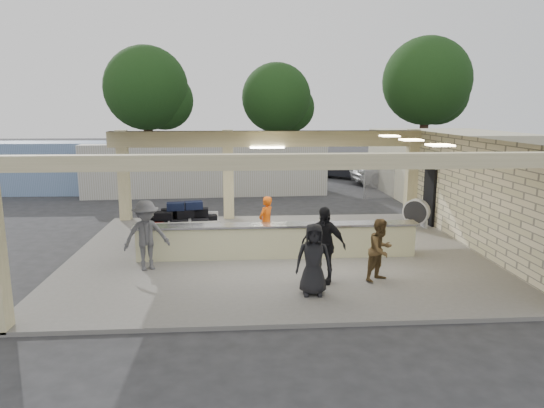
{
  "coord_description": "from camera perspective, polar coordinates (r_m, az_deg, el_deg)",
  "views": [
    {
      "loc": [
        -1.07,
        -14.0,
        4.34
      ],
      "look_at": [
        -0.05,
        1.0,
        1.37
      ],
      "focal_mm": 32.0,
      "sensor_mm": 36.0,
      "label": 1
    }
  ],
  "objects": [
    {
      "name": "tree_left",
      "position": [
        38.75,
        -14.04,
        12.69
      ],
      "size": [
        6.6,
        6.3,
        9.0
      ],
      "color": "#382619",
      "rests_on": "ground"
    },
    {
      "name": "drum_fan",
      "position": [
        18.29,
        16.61,
        -0.93
      ],
      "size": [
        0.93,
        0.82,
        1.04
      ],
      "rotation": [
        0.0,
        0.0,
        -0.65
      ],
      "color": "silver",
      "rests_on": "pavilion"
    },
    {
      "name": "ground",
      "position": [
        14.7,
        0.47,
        -6.01
      ],
      "size": [
        120.0,
        120.0,
        0.0
      ],
      "primitive_type": "plane",
      "color": "#28292B",
      "rests_on": "ground"
    },
    {
      "name": "container_blue",
      "position": [
        27.5,
        -22.9,
        3.98
      ],
      "size": [
        10.2,
        2.63,
        2.64
      ],
      "primitive_type": "cube",
      "rotation": [
        0.0,
        0.0,
        -0.02
      ],
      "color": "#7893C1",
      "rests_on": "ground"
    },
    {
      "name": "adjacent_building",
      "position": [
        26.37,
        19.84,
        4.54
      ],
      "size": [
        6.0,
        8.0,
        3.2
      ],
      "primitive_type": "cube",
      "color": "beige",
      "rests_on": "ground"
    },
    {
      "name": "pavilion",
      "position": [
        15.02,
        1.09,
        -0.33
      ],
      "size": [
        12.01,
        10.0,
        3.55
      ],
      "color": "slate",
      "rests_on": "ground"
    },
    {
      "name": "baggage_counter",
      "position": [
        14.06,
        0.62,
        -4.33
      ],
      "size": [
        8.2,
        0.58,
        0.98
      ],
      "color": "beige",
      "rests_on": "pavilion"
    },
    {
      "name": "tree_mid",
      "position": [
        40.31,
        0.97,
        12.05
      ],
      "size": [
        6.0,
        5.6,
        8.0
      ],
      "color": "#382619",
      "rests_on": "ground"
    },
    {
      "name": "baggage_handler",
      "position": [
        14.86,
        -0.71,
        -2.18
      ],
      "size": [
        0.63,
        0.66,
        1.62
      ],
      "primitive_type": "imported",
      "rotation": [
        0.0,
        0.0,
        4.03
      ],
      "color": "#D54E0B",
      "rests_on": "pavilion"
    },
    {
      "name": "fence",
      "position": [
        26.18,
        23.65,
        3.02
      ],
      "size": [
        12.06,
        0.06,
        2.03
      ],
      "color": "gray",
      "rests_on": "ground"
    },
    {
      "name": "luggage_cart",
      "position": [
        15.56,
        -10.61,
        -2.07
      ],
      "size": [
        2.44,
        1.65,
        1.36
      ],
      "rotation": [
        0.0,
        0.0,
        0.09
      ],
      "color": "silver",
      "rests_on": "pavilion"
    },
    {
      "name": "passenger_b",
      "position": [
        12.01,
        6.07,
        -4.78
      ],
      "size": [
        1.18,
        0.87,
        1.91
      ],
      "primitive_type": "imported",
      "rotation": [
        0.0,
        0.0,
        -0.47
      ],
      "color": "black",
      "rests_on": "pavilion"
    },
    {
      "name": "container_white",
      "position": [
        25.15,
        -7.71,
        4.16
      ],
      "size": [
        12.24,
        2.98,
        2.63
      ],
      "primitive_type": "cube",
      "rotation": [
        0.0,
        0.0,
        0.05
      ],
      "color": "beige",
      "rests_on": "ground"
    },
    {
      "name": "passenger_c",
      "position": [
        13.29,
        -14.56,
        -3.59
      ],
      "size": [
        1.28,
        0.85,
        1.88
      ],
      "primitive_type": "imported",
      "rotation": [
        0.0,
        0.0,
        0.38
      ],
      "color": "#4B4C50",
      "rests_on": "pavilion"
    },
    {
      "name": "car_white_b",
      "position": [
        30.32,
        20.29,
        3.71
      ],
      "size": [
        5.06,
        2.48,
        1.53
      ],
      "primitive_type": "imported",
      "rotation": [
        0.0,
        0.0,
        1.43
      ],
      "color": "silver",
      "rests_on": "ground"
    },
    {
      "name": "passenger_d",
      "position": [
        11.22,
        4.89,
        -6.51
      ],
      "size": [
        0.85,
        0.41,
        1.69
      ],
      "primitive_type": "imported",
      "rotation": [
        0.0,
        0.0,
        -0.08
      ],
      "color": "black",
      "rests_on": "pavilion"
    },
    {
      "name": "car_white_a",
      "position": [
        28.97,
        14.79,
        3.72
      ],
      "size": [
        5.7,
        3.36,
        1.53
      ],
      "primitive_type": "imported",
      "rotation": [
        0.0,
        0.0,
        1.73
      ],
      "color": "silver",
      "rests_on": "ground"
    },
    {
      "name": "car_dark",
      "position": [
        30.9,
        8.46,
        4.18
      ],
      "size": [
        3.91,
        3.38,
        1.28
      ],
      "primitive_type": "imported",
      "rotation": [
        0.0,
        0.0,
        0.93
      ],
      "color": "black",
      "rests_on": "ground"
    },
    {
      "name": "passenger_a",
      "position": [
        12.39,
        12.65,
        -5.28
      ],
      "size": [
        0.82,
        0.72,
        1.58
      ],
      "primitive_type": "imported",
      "rotation": [
        0.0,
        0.0,
        0.61
      ],
      "color": "brown",
      "rests_on": "pavilion"
    },
    {
      "name": "tree_right",
      "position": [
        42.12,
        18.06,
        13.19
      ],
      "size": [
        7.2,
        7.0,
        10.0
      ],
      "color": "#382619",
      "rests_on": "ground"
    }
  ]
}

